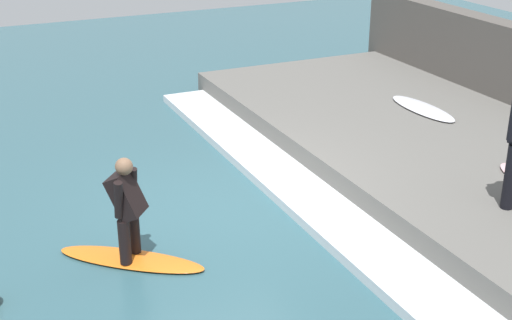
{
  "coord_description": "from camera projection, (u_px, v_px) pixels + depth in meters",
  "views": [
    {
      "loc": [
        -3.31,
        -8.28,
        4.51
      ],
      "look_at": [
        0.5,
        0.0,
        0.7
      ],
      "focal_mm": 50.0,
      "sensor_mm": 36.0,
      "label": 1
    }
  ],
  "objects": [
    {
      "name": "concrete_ledge",
      "position": [
        446.0,
        154.0,
        11.35
      ],
      "size": [
        4.4,
        10.78,
        0.44
      ],
      "primitive_type": "cube",
      "color": "#66635E",
      "rests_on": "ground_plane"
    },
    {
      "name": "surfboard_riding",
      "position": [
        131.0,
        259.0,
        8.71
      ],
      "size": [
        1.75,
        1.56,
        0.06
      ],
      "color": "orange",
      "rests_on": "ground_plane"
    },
    {
      "name": "wave_foam_crest",
      "position": [
        300.0,
        192.0,
        10.39
      ],
      "size": [
        0.86,
        10.24,
        0.14
      ],
      "primitive_type": "cube",
      "color": "silver",
      "rests_on": "ground_plane"
    },
    {
      "name": "ground_plane",
      "position": [
        224.0,
        212.0,
        9.96
      ],
      "size": [
        28.0,
        28.0,
        0.0
      ],
      "primitive_type": "plane",
      "color": "#335B66"
    },
    {
      "name": "surfboard_spare",
      "position": [
        423.0,
        108.0,
        12.68
      ],
      "size": [
        0.54,
        1.65,
        0.06
      ],
      "color": "silver",
      "rests_on": "concrete_ledge"
    },
    {
      "name": "surfer_riding",
      "position": [
        127.0,
        204.0,
        8.42
      ],
      "size": [
        0.54,
        0.53,
        1.31
      ],
      "color": "black",
      "rests_on": "surfboard_riding"
    }
  ]
}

